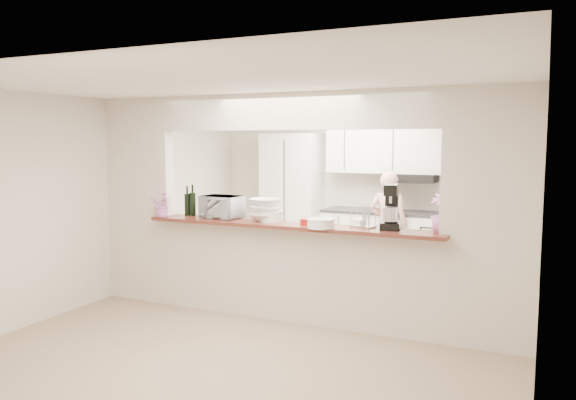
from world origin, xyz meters
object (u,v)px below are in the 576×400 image
Objects in this scene: toaster_oven at (222,207)px; person at (388,226)px; refrigerator at (506,224)px; stand_mixer at (391,209)px.

toaster_oven is 0.30× the size of person.
refrigerator reaches higher than toaster_oven.
stand_mixer is 2.37m from person.
stand_mixer is at bearing 5.91° from toaster_oven.
toaster_oven is (-2.95, -2.60, 0.37)m from refrigerator.
toaster_oven is at bearing 59.94° from person.
stand_mixer reaches higher than person.
refrigerator reaches higher than person.
stand_mixer is (2.00, 0.02, 0.08)m from toaster_oven.
person is at bearing -167.36° from refrigerator.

